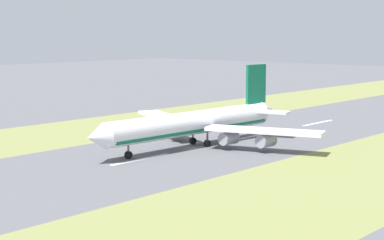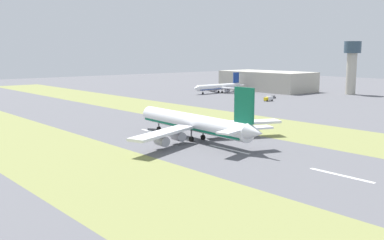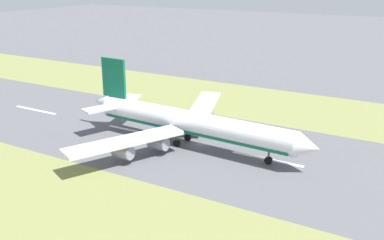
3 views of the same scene
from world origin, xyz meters
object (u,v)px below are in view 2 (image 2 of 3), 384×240
object	(u,v)px
terminal_building	(267,81)
apron_car	(273,97)
control_tower	(352,62)
airplane_main_jet	(195,123)
service_truck	(269,99)
airplane_parked_apron	(220,87)

from	to	relation	value
terminal_building	apron_car	distance (m)	63.81
terminal_building	control_tower	xyz separation A→B (m)	(19.99, -61.83, 15.95)
airplane_main_jet	service_truck	distance (m)	134.28
apron_car	airplane_parked_apron	bearing A→B (deg)	87.67
airplane_parked_apron	apron_car	world-z (taller)	airplane_parked_apron
airplane_main_jet	apron_car	size ratio (longest dim) A/B	14.93
airplane_main_jet	control_tower	bearing A→B (deg)	15.76
terminal_building	service_truck	size ratio (longest dim) A/B	11.84
airplane_parked_apron	control_tower	bearing A→B (deg)	-48.15
control_tower	apron_car	xyz separation A→B (m)	(-65.75, 17.86, -22.54)
service_truck	airplane_parked_apron	bearing A→B (deg)	74.86
control_tower	airplane_parked_apron	size ratio (longest dim) A/B	0.78
airplane_main_jet	terminal_building	xyz separation A→B (m)	(177.64, 117.59, 1.57)
control_tower	airplane_parked_apron	world-z (taller)	control_tower
airplane_main_jet	airplane_parked_apron	world-z (taller)	airplane_main_jet
control_tower	apron_car	world-z (taller)	control_tower
airplane_main_jet	service_truck	size ratio (longest dim) A/B	10.75
control_tower	service_truck	world-z (taller)	control_tower
service_truck	apron_car	xyz separation A→B (m)	(14.52, 8.52, -0.66)
airplane_main_jet	terminal_building	distance (m)	213.04
airplane_main_jet	terminal_building	world-z (taller)	airplane_main_jet
terminal_building	control_tower	size ratio (longest dim) A/B	1.94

